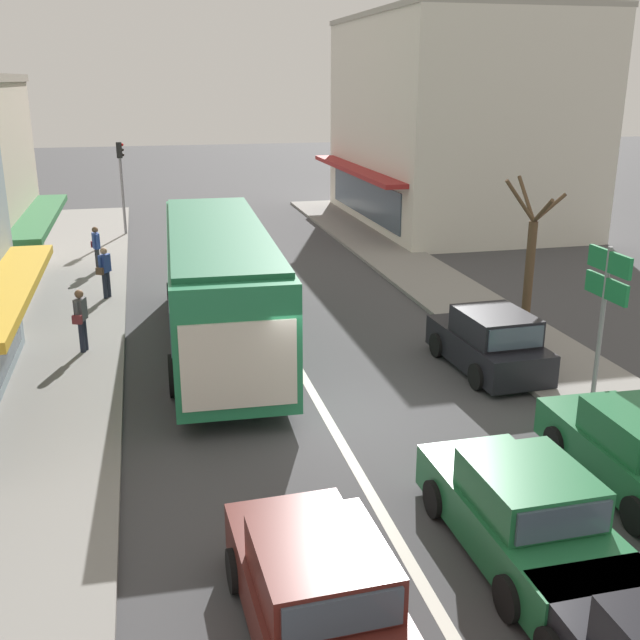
{
  "coord_description": "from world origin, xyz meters",
  "views": [
    {
      "loc": [
        -3.48,
        -14.06,
        6.81
      ],
      "look_at": [
        0.55,
        2.86,
        1.2
      ],
      "focal_mm": 42.0,
      "sensor_mm": 36.0,
      "label": 1
    }
  ],
  "objects_px": {
    "sedan_behind_bus_mid": "(319,597)",
    "directional_road_sign": "(606,290)",
    "street_tree_right": "(529,266)",
    "pedestrian_with_handbag_near": "(81,317)",
    "city_bus": "(219,279)",
    "parked_sedan_kerb_front": "(640,453)",
    "parked_hatchback_kerb_second": "(489,343)",
    "pedestrian_far_walker": "(105,269)",
    "traffic_light_downstreet": "(121,173)",
    "pedestrian_browsing_midblock": "(96,246)",
    "sedan_queue_gap_filler": "(524,515)"
  },
  "relations": [
    {
      "from": "sedan_behind_bus_mid",
      "to": "directional_road_sign",
      "type": "xyz_separation_m",
      "value": [
        7.31,
        5.38,
        2.04
      ]
    },
    {
      "from": "street_tree_right",
      "to": "pedestrian_with_handbag_near",
      "type": "relative_size",
      "value": 2.7
    },
    {
      "from": "city_bus",
      "to": "parked_sedan_kerb_front",
      "type": "xyz_separation_m",
      "value": [
        6.26,
        -8.85,
        -1.22
      ]
    },
    {
      "from": "pedestrian_with_handbag_near",
      "to": "parked_hatchback_kerb_second",
      "type": "bearing_deg",
      "value": -18.81
    },
    {
      "from": "city_bus",
      "to": "street_tree_right",
      "type": "distance_m",
      "value": 8.22
    },
    {
      "from": "pedestrian_far_walker",
      "to": "parked_hatchback_kerb_second",
      "type": "bearing_deg",
      "value": -41.78
    },
    {
      "from": "parked_hatchback_kerb_second",
      "to": "traffic_light_downstreet",
      "type": "xyz_separation_m",
      "value": [
        -8.78,
        18.88,
        2.15
      ]
    },
    {
      "from": "parked_hatchback_kerb_second",
      "to": "pedestrian_browsing_midblock",
      "type": "bearing_deg",
      "value": 128.96
    },
    {
      "from": "pedestrian_with_handbag_near",
      "to": "pedestrian_far_walker",
      "type": "bearing_deg",
      "value": 85.2
    },
    {
      "from": "directional_road_sign",
      "to": "traffic_light_downstreet",
      "type": "bearing_deg",
      "value": 114.64
    },
    {
      "from": "sedan_behind_bus_mid",
      "to": "parked_hatchback_kerb_second",
      "type": "height_order",
      "value": "parked_hatchback_kerb_second"
    },
    {
      "from": "directional_road_sign",
      "to": "parked_hatchback_kerb_second",
      "type": "bearing_deg",
      "value": 112.53
    },
    {
      "from": "sedan_queue_gap_filler",
      "to": "pedestrian_far_walker",
      "type": "xyz_separation_m",
      "value": [
        -6.46,
        15.31,
        0.4
      ]
    },
    {
      "from": "sedan_queue_gap_filler",
      "to": "street_tree_right",
      "type": "relative_size",
      "value": 0.96
    },
    {
      "from": "pedestrian_with_handbag_near",
      "to": "pedestrian_far_walker",
      "type": "xyz_separation_m",
      "value": [
        0.42,
        4.99,
        0.0
      ]
    },
    {
      "from": "sedan_queue_gap_filler",
      "to": "parked_sedan_kerb_front",
      "type": "xyz_separation_m",
      "value": [
        2.89,
        1.3,
        0.0
      ]
    },
    {
      "from": "city_bus",
      "to": "sedan_behind_bus_mid",
      "type": "height_order",
      "value": "city_bus"
    },
    {
      "from": "sedan_queue_gap_filler",
      "to": "pedestrian_far_walker",
      "type": "bearing_deg",
      "value": 112.89
    },
    {
      "from": "sedan_behind_bus_mid",
      "to": "directional_road_sign",
      "type": "height_order",
      "value": "directional_road_sign"
    },
    {
      "from": "parked_sedan_kerb_front",
      "to": "pedestrian_with_handbag_near",
      "type": "bearing_deg",
      "value": 137.28
    },
    {
      "from": "city_bus",
      "to": "pedestrian_with_handbag_near",
      "type": "distance_m",
      "value": 3.61
    },
    {
      "from": "traffic_light_downstreet",
      "to": "pedestrian_with_handbag_near",
      "type": "xyz_separation_m",
      "value": [
        -0.91,
        -15.58,
        -1.79
      ]
    },
    {
      "from": "sedan_behind_bus_mid",
      "to": "traffic_light_downstreet",
      "type": "bearing_deg",
      "value": 95.51
    },
    {
      "from": "parked_sedan_kerb_front",
      "to": "directional_road_sign",
      "type": "xyz_separation_m",
      "value": [
        1.05,
        3.0,
        2.04
      ]
    },
    {
      "from": "parked_sedan_kerb_front",
      "to": "parked_hatchback_kerb_second",
      "type": "relative_size",
      "value": 1.13
    },
    {
      "from": "parked_sedan_kerb_front",
      "to": "directional_road_sign",
      "type": "bearing_deg",
      "value": 70.78
    },
    {
      "from": "sedan_behind_bus_mid",
      "to": "parked_sedan_kerb_front",
      "type": "xyz_separation_m",
      "value": [
        6.26,
        2.38,
        0.0
      ]
    },
    {
      "from": "traffic_light_downstreet",
      "to": "pedestrian_with_handbag_near",
      "type": "bearing_deg",
      "value": -93.35
    },
    {
      "from": "street_tree_right",
      "to": "pedestrian_browsing_midblock",
      "type": "xyz_separation_m",
      "value": [
        -11.64,
        10.12,
        -1.0
      ]
    },
    {
      "from": "sedan_queue_gap_filler",
      "to": "parked_hatchback_kerb_second",
      "type": "bearing_deg",
      "value": 68.19
    },
    {
      "from": "pedestrian_browsing_midblock",
      "to": "pedestrian_far_walker",
      "type": "relative_size",
      "value": 1.0
    },
    {
      "from": "sedan_behind_bus_mid",
      "to": "parked_sedan_kerb_front",
      "type": "height_order",
      "value": "same"
    },
    {
      "from": "city_bus",
      "to": "sedan_queue_gap_filler",
      "type": "relative_size",
      "value": 2.59
    },
    {
      "from": "city_bus",
      "to": "street_tree_right",
      "type": "xyz_separation_m",
      "value": [
        8.13,
        -1.26,
        0.19
      ]
    },
    {
      "from": "parked_hatchback_kerb_second",
      "to": "pedestrian_far_walker",
      "type": "bearing_deg",
      "value": 138.22
    },
    {
      "from": "sedan_queue_gap_filler",
      "to": "parked_sedan_kerb_front",
      "type": "distance_m",
      "value": 3.17
    },
    {
      "from": "parked_sedan_kerb_front",
      "to": "pedestrian_far_walker",
      "type": "relative_size",
      "value": 2.6
    },
    {
      "from": "sedan_behind_bus_mid",
      "to": "traffic_light_downstreet",
      "type": "distance_m",
      "value": 27.2
    },
    {
      "from": "sedan_queue_gap_filler",
      "to": "directional_road_sign",
      "type": "xyz_separation_m",
      "value": [
        3.94,
        4.3,
        2.04
      ]
    },
    {
      "from": "sedan_behind_bus_mid",
      "to": "pedestrian_browsing_midblock",
      "type": "bearing_deg",
      "value": 99.93
    },
    {
      "from": "city_bus",
      "to": "pedestrian_far_walker",
      "type": "distance_m",
      "value": 6.07
    },
    {
      "from": "directional_road_sign",
      "to": "pedestrian_far_walker",
      "type": "relative_size",
      "value": 2.21
    },
    {
      "from": "traffic_light_downstreet",
      "to": "street_tree_right",
      "type": "distance_m",
      "value": 20.13
    },
    {
      "from": "street_tree_right",
      "to": "pedestrian_browsing_midblock",
      "type": "bearing_deg",
      "value": 139.0
    },
    {
      "from": "directional_road_sign",
      "to": "pedestrian_far_walker",
      "type": "height_order",
      "value": "directional_road_sign"
    },
    {
      "from": "parked_sedan_kerb_front",
      "to": "sedan_queue_gap_filler",
      "type": "bearing_deg",
      "value": -155.88
    },
    {
      "from": "city_bus",
      "to": "parked_sedan_kerb_front",
      "type": "bearing_deg",
      "value": -54.72
    },
    {
      "from": "street_tree_right",
      "to": "pedestrian_with_handbag_near",
      "type": "height_order",
      "value": "street_tree_right"
    },
    {
      "from": "directional_road_sign",
      "to": "pedestrian_with_handbag_near",
      "type": "bearing_deg",
      "value": 150.89
    },
    {
      "from": "sedan_queue_gap_filler",
      "to": "sedan_behind_bus_mid",
      "type": "relative_size",
      "value": 0.99
    }
  ]
}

